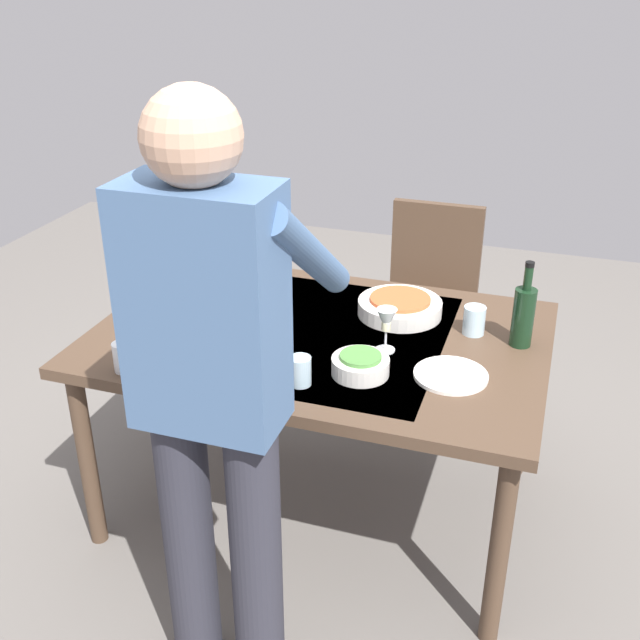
# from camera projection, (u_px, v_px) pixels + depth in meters

# --- Properties ---
(ground_plane) EXTENTS (6.00, 6.00, 0.00)m
(ground_plane) POSITION_uv_depth(u_px,v_px,m) (320.00, 502.00, 2.96)
(ground_plane) COLOR #66605B
(dining_table) EXTENTS (1.53, 1.02, 0.74)m
(dining_table) POSITION_uv_depth(u_px,v_px,m) (320.00, 351.00, 2.66)
(dining_table) COLOR #4C3828
(dining_table) RESTS_ON ground_plane
(chair_near) EXTENTS (0.40, 0.40, 0.91)m
(chair_near) POSITION_uv_depth(u_px,v_px,m) (429.00, 294.00, 3.42)
(chair_near) COLOR #352114
(chair_near) RESTS_ON ground_plane
(person_server) EXTENTS (0.42, 0.61, 1.69)m
(person_server) POSITION_uv_depth(u_px,v_px,m) (214.00, 386.00, 1.88)
(person_server) COLOR #2D2D38
(person_server) RESTS_ON ground_plane
(wine_bottle) EXTENTS (0.07, 0.07, 0.30)m
(wine_bottle) POSITION_uv_depth(u_px,v_px,m) (523.00, 315.00, 2.51)
(wine_bottle) COLOR black
(wine_bottle) RESTS_ON dining_table
(wine_glass_left) EXTENTS (0.07, 0.07, 0.15)m
(wine_glass_left) POSITION_uv_depth(u_px,v_px,m) (386.00, 322.00, 2.47)
(wine_glass_left) COLOR white
(wine_glass_left) RESTS_ON dining_table
(water_cup_near_left) EXTENTS (0.07, 0.07, 0.10)m
(water_cup_near_left) POSITION_uv_depth(u_px,v_px,m) (474.00, 320.00, 2.61)
(water_cup_near_left) COLOR silver
(water_cup_near_left) RESTS_ON dining_table
(water_cup_near_right) EXTENTS (0.07, 0.07, 0.09)m
(water_cup_near_right) POSITION_uv_depth(u_px,v_px,m) (300.00, 371.00, 2.31)
(water_cup_near_right) COLOR silver
(water_cup_near_right) RESTS_ON dining_table
(water_cup_far_left) EXTENTS (0.07, 0.07, 0.10)m
(water_cup_far_left) POSITION_uv_depth(u_px,v_px,m) (124.00, 357.00, 2.38)
(water_cup_far_left) COLOR silver
(water_cup_far_left) RESTS_ON dining_table
(serving_bowl_pasta) EXTENTS (0.30, 0.30, 0.07)m
(serving_bowl_pasta) POSITION_uv_depth(u_px,v_px,m) (400.00, 306.00, 2.74)
(serving_bowl_pasta) COLOR white
(serving_bowl_pasta) RESTS_ON dining_table
(side_bowl_salad) EXTENTS (0.18, 0.18, 0.07)m
(side_bowl_salad) POSITION_uv_depth(u_px,v_px,m) (360.00, 365.00, 2.37)
(side_bowl_salad) COLOR white
(side_bowl_salad) RESTS_ON dining_table
(dinner_plate_near) EXTENTS (0.23, 0.23, 0.01)m
(dinner_plate_near) POSITION_uv_depth(u_px,v_px,m) (451.00, 375.00, 2.36)
(dinner_plate_near) COLOR white
(dinner_plate_near) RESTS_ON dining_table
(dinner_plate_far) EXTENTS (0.23, 0.23, 0.01)m
(dinner_plate_far) POSITION_uv_depth(u_px,v_px,m) (235.00, 286.00, 2.97)
(dinner_plate_far) COLOR white
(dinner_plate_far) RESTS_ON dining_table
(table_knife) EXTENTS (0.03, 0.20, 0.00)m
(table_knife) POSITION_uv_depth(u_px,v_px,m) (135.00, 333.00, 2.62)
(table_knife) COLOR silver
(table_knife) RESTS_ON dining_table
(table_fork) EXTENTS (0.04, 0.18, 0.00)m
(table_fork) POSITION_uv_depth(u_px,v_px,m) (208.00, 324.00, 2.68)
(table_fork) COLOR silver
(table_fork) RESTS_ON dining_table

